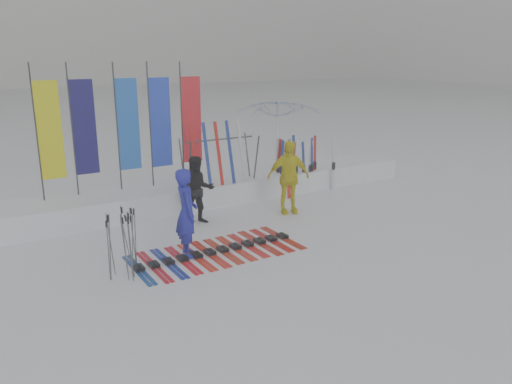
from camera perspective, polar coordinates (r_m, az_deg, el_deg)
ground at (r=10.09m, az=3.84°, el=-7.71°), size 120.00×120.00×0.00m
snow_bank at (r=13.78m, az=-7.27°, el=-0.10°), size 14.00×1.60×0.60m
person_blue at (r=10.07m, az=-7.95°, el=-2.37°), size 0.56×0.74×1.81m
person_black at (r=11.99m, az=-6.66°, el=0.18°), size 0.93×0.80×1.65m
person_yellow at (r=12.74m, az=3.71°, el=1.72°), size 1.20×0.78×1.89m
tent_canopy at (r=16.32m, az=2.56°, el=6.10°), size 3.22×3.27×2.64m
ski_row at (r=10.41m, az=-4.59°, el=-6.76°), size 3.48×1.69×0.07m
pole_cluster at (r=9.50m, az=-14.81°, el=-5.77°), size 0.66×0.75×1.25m
feather_flags at (r=13.08m, az=-14.81°, el=7.39°), size 4.24×0.17×3.20m
ski_rack at (r=13.46m, az=-4.14°, el=4.36°), size 2.04×0.80×1.23m
upright_skis at (r=14.77m, az=4.79°, el=3.01°), size 1.73×1.00×1.67m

